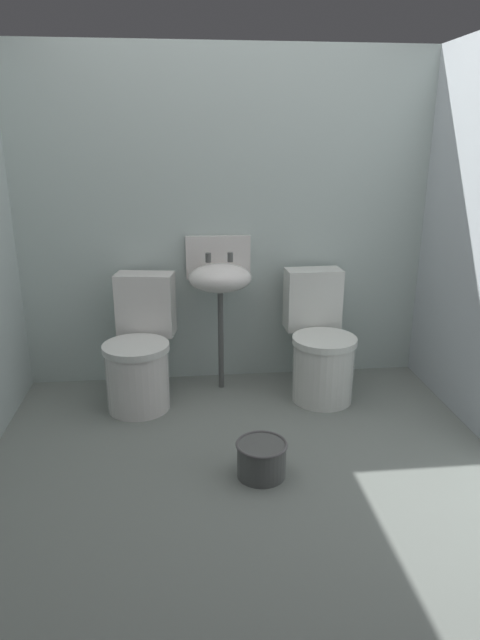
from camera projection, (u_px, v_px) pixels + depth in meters
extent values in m
cube|color=slate|center=(246.00, 477.00, 2.77)|extent=(3.05, 2.76, 0.08)
cube|color=#AEBEB8|center=(225.00, 222.00, 3.59)|extent=(3.05, 0.10, 2.13)
cylinder|color=silver|center=(138.00, 379.00, 3.35)|extent=(0.44, 0.44, 0.38)
cylinder|color=silver|center=(136.00, 347.00, 3.28)|extent=(0.46, 0.46, 0.04)
cube|color=silver|center=(146.00, 304.00, 3.51)|extent=(0.39, 0.24, 0.40)
cylinder|color=silver|center=(323.00, 372.00, 3.46)|extent=(0.40, 0.40, 0.38)
cylinder|color=silver|center=(325.00, 340.00, 3.39)|extent=(0.42, 0.42, 0.04)
cube|color=silver|center=(313.00, 299.00, 3.62)|extent=(0.37, 0.19, 0.40)
cylinder|color=#4D4F4D|center=(221.00, 341.00, 3.59)|extent=(0.04, 0.04, 0.66)
ellipsoid|color=silver|center=(220.00, 278.00, 3.46)|extent=(0.40, 0.32, 0.18)
cube|color=silver|center=(218.00, 257.00, 3.58)|extent=(0.42, 0.04, 0.28)
cylinder|color=#4D4F4D|center=(208.00, 258.00, 3.47)|extent=(0.04, 0.04, 0.06)
cylinder|color=#4D4F4D|center=(230.00, 257.00, 3.48)|extent=(0.04, 0.04, 0.06)
cylinder|color=#4D4F4D|center=(261.00, 460.00, 2.70)|extent=(0.24, 0.24, 0.17)
torus|color=#4E4C4D|center=(262.00, 444.00, 2.67)|extent=(0.26, 0.26, 0.02)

